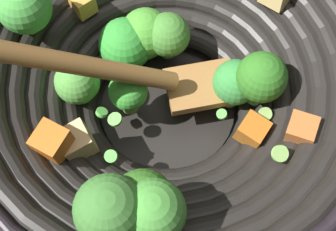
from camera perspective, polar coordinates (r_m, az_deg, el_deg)
The scene contains 2 objects.
ground_plane at distance 0.56m, azimuth -0.04°, elevation 0.43°, with size 4.00×4.00×0.00m, color #332D28.
wok at distance 0.49m, azimuth -0.29°, elevation 3.78°, with size 0.41×0.44×0.20m.
Camera 1 is at (-0.15, 0.19, 0.50)m, focal length 54.61 mm.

